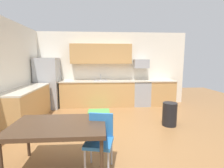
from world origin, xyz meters
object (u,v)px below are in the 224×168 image
at_px(microwave, 141,64).
at_px(trash_bin, 170,114).
at_px(dining_table, 59,128).
at_px(oven_range, 141,93).
at_px(chair_near_table, 100,137).
at_px(refrigerator, 48,83).

xyz_separation_m(microwave, trash_bin, (0.27, -2.07, -1.24)).
bearing_deg(dining_table, microwave, 59.68).
height_order(microwave, trash_bin, microwave).
distance_m(oven_range, trash_bin, 2.00).
relative_size(oven_range, chair_near_table, 1.07).
bearing_deg(chair_near_table, oven_range, 66.95).
bearing_deg(trash_bin, oven_range, 97.76).
xyz_separation_m(oven_range, microwave, (0.00, 0.10, 1.09)).
relative_size(refrigerator, chair_near_table, 2.06).
bearing_deg(chair_near_table, trash_bin, 41.58).
xyz_separation_m(refrigerator, dining_table, (1.23, -3.46, -0.21)).
relative_size(microwave, dining_table, 0.39).
relative_size(oven_range, microwave, 1.69).
bearing_deg(oven_range, dining_table, -121.02).
bearing_deg(oven_range, refrigerator, -178.63).
bearing_deg(refrigerator, dining_table, -70.47).
relative_size(oven_range, trash_bin, 1.52).
xyz_separation_m(oven_range, chair_near_table, (-1.51, -3.55, 0.05)).
relative_size(refrigerator, dining_table, 1.25).
xyz_separation_m(oven_range, dining_table, (-2.13, -3.54, 0.21)).
distance_m(refrigerator, microwave, 3.42).
distance_m(chair_near_table, trash_bin, 2.39).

